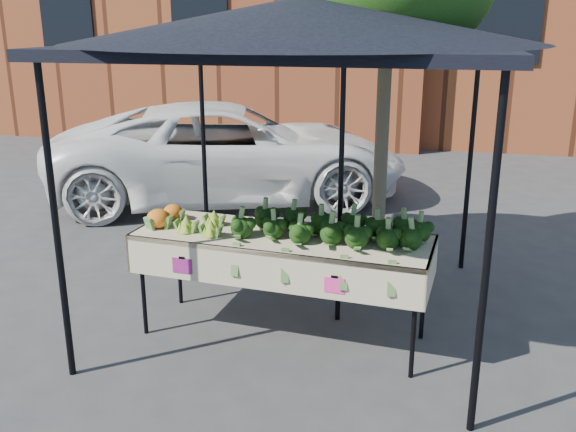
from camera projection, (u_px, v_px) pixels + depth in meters
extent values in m
plane|color=#333336|center=(259.00, 337.00, 5.32)|extent=(90.00, 90.00, 0.00)
cube|color=#BDAE91|center=(282.00, 286.00, 5.22)|extent=(2.46, 0.99, 0.90)
cube|color=#F22D8C|center=(183.00, 269.00, 4.92)|extent=(0.17, 0.01, 0.12)
cube|color=#F52E95|center=(340.00, 284.00, 4.65)|extent=(0.17, 0.01, 0.12)
ellipsoid|color=black|center=(331.00, 223.00, 4.98)|extent=(1.59, 0.56, 0.25)
ellipsoid|color=#7FA52F|center=(203.00, 218.00, 5.19)|extent=(0.42, 0.46, 0.19)
ellipsoid|color=orange|center=(166.00, 214.00, 5.35)|extent=(0.22, 0.42, 0.17)
imported|color=white|center=(226.00, 20.00, 8.68)|extent=(2.16, 2.70, 5.10)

